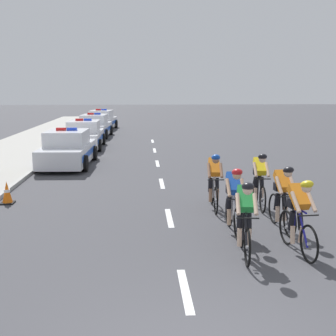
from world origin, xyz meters
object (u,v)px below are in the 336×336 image
Objects in this scene: cyclist_second at (299,215)px; cyclist_fourth at (283,197)px; police_car_second at (84,136)px; police_car_third at (95,127)px; cyclist_third at (234,199)px; police_car_furthest at (102,121)px; cyclist_sixth at (260,179)px; police_car_nearest at (68,150)px; cyclist_lead at (245,217)px; cyclist_fifth at (214,180)px; traffic_cone_near at (7,193)px.

cyclist_second is 1.44m from cyclist_fourth.
police_car_second is 5.39m from police_car_third.
cyclist_third is 15.25m from police_car_second.
cyclist_sixth is at bearing -74.91° from police_car_furthest.
police_car_nearest and police_car_furthest have the same top height.
cyclist_lead is 1.96m from cyclist_fourth.
cyclist_third is at bearing 128.82° from cyclist_second.
cyclist_third is 1.00× the size of cyclist_sixth.
police_car_third reaches higher than cyclist_fourth.
cyclist_fourth and cyclist_fifth have the same top height.
cyclist_lead is 21.72m from police_car_third.
police_car_third is at bearing 90.00° from police_car_nearest.
cyclist_sixth is 18.78m from police_car_third.
cyclist_lead and cyclist_fifth have the same top height.
cyclist_lead is 7.17m from traffic_cone_near.
cyclist_second is 0.39× the size of police_car_nearest.
cyclist_third is 10.33m from police_car_nearest.
cyclist_sixth is at bearing 87.94° from cyclist_second.
police_car_second is at bearing 111.28° from cyclist_second.
police_car_second is at bearing 111.90° from cyclist_fifth.
cyclist_sixth is 0.39× the size of police_car_second.
police_car_furthest is at bearing 90.00° from police_car_nearest.
police_car_third is at bearing 90.01° from police_car_second.
cyclist_sixth is 7.00m from traffic_cone_near.
police_car_second and police_car_third have the same top height.
cyclist_third is 20.42m from police_car_third.
cyclist_third is 0.39× the size of police_car_second.
cyclist_third is at bearing -75.59° from police_car_third.
cyclist_lead is 1.00× the size of cyclist_sixth.
police_car_third is (-5.01, 21.13, -0.11)m from cyclist_lead.
cyclist_fifth is (-1.26, 1.84, 0.00)m from cyclist_fourth.
police_car_second is 11.49m from traffic_cone_near.
cyclist_fourth is at bearing 8.34° from cyclist_third.
police_car_furthest is (-5.01, 26.44, -0.11)m from cyclist_lead.
cyclist_fifth is 8.57m from police_car_nearest.
cyclist_fifth is 18.45m from police_car_third.
cyclist_fifth is (-1.12, 3.27, 0.00)m from cyclist_second.
police_car_second is at bearing -89.99° from police_car_furthest.
cyclist_lead is at bearing -128.70° from cyclist_fourth.
traffic_cone_near is at bearing 143.27° from cyclist_lead.
cyclist_fourth is 1.88m from cyclist_sixth.
cyclist_fourth is (1.15, 0.17, 0.00)m from cyclist_third.
police_car_furthest is (-0.00, 16.10, 0.00)m from police_car_nearest.
police_car_nearest is 6.95× the size of traffic_cone_near.
cyclist_fourth is 0.38× the size of police_car_furthest.
police_car_nearest is 5.39m from police_car_second.
cyclist_lead is 11.50m from police_car_nearest.
cyclist_fourth reaches higher than traffic_cone_near.
cyclist_lead is 2.68× the size of traffic_cone_near.
police_car_furthest reaches higher than cyclist_lead.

